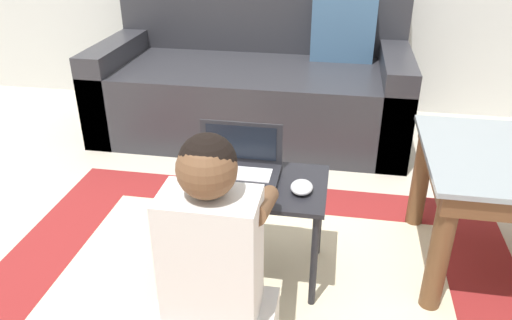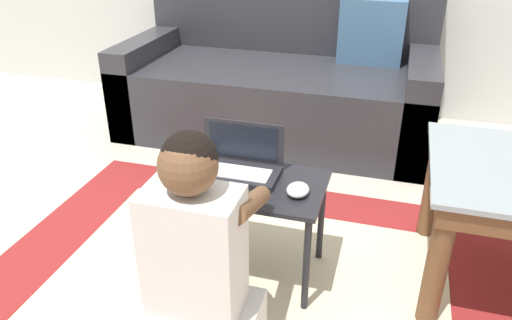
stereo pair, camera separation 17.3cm
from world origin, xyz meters
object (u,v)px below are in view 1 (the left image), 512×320
laptop (238,166)px  person_seated (213,272)px  couch (255,83)px  computer_mouse (302,187)px  laptop_desk (255,196)px

laptop → person_seated: (0.02, -0.45, -0.10)m
couch → laptop: bearing=-82.7°
person_seated → computer_mouse: bearing=59.9°
laptop_desk → laptop: (-0.07, 0.05, 0.09)m
laptop → person_seated: person_seated is taller
laptop_desk → computer_mouse: (0.16, -0.04, 0.07)m
laptop_desk → computer_mouse: bearing=-12.1°
computer_mouse → person_seated: size_ratio=0.13×
laptop_desk → computer_mouse: 0.18m
laptop_desk → person_seated: (-0.05, -0.40, -0.01)m
couch → laptop_desk: bearing=-80.1°
laptop → computer_mouse: laptop is taller
laptop_desk → computer_mouse: size_ratio=5.25×
couch → person_seated: (0.19, -1.76, 0.03)m
couch → laptop: couch is taller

